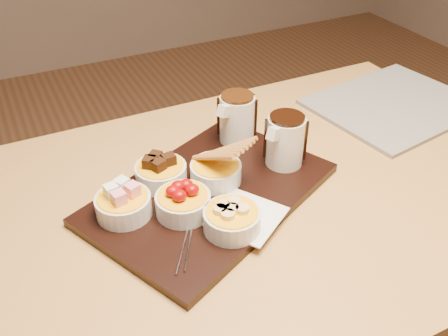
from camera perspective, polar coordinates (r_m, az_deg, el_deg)
name	(u,v)px	position (r m, az deg, el deg)	size (l,w,h in m)	color
dining_table	(258,228)	(1.05, 3.94, -6.84)	(1.20, 0.80, 0.75)	#B98944
serving_board	(210,193)	(0.96, -1.60, -2.92)	(0.46, 0.30, 0.02)	black
napkin	(246,216)	(0.90, 2.47, -5.51)	(0.12, 0.12, 0.00)	white
bowl_marshmallows	(124,206)	(0.91, -11.40, -4.24)	(0.10, 0.10, 0.04)	silver
bowl_cake	(161,174)	(0.97, -7.20, -0.69)	(0.10, 0.10, 0.04)	silver
bowl_strawberries	(183,204)	(0.90, -4.68, -4.13)	(0.10, 0.10, 0.04)	silver
bowl_biscotti	(216,173)	(0.97, -0.94, -0.54)	(0.10, 0.10, 0.04)	silver
bowl_bananas	(232,220)	(0.86, 0.90, -6.01)	(0.10, 0.10, 0.04)	silver
pitcher_dark_chocolate	(285,141)	(1.01, 7.02, 3.04)	(0.08, 0.08, 0.10)	silver
pitcher_milk_chocolate	(237,119)	(1.08, 1.50, 5.61)	(0.08, 0.08, 0.10)	silver
fondue_skewers	(190,219)	(0.89, -3.88, -5.86)	(0.26, 0.03, 0.01)	silver
newspaper	(394,105)	(1.34, 18.89, 6.88)	(0.39, 0.31, 0.01)	beige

